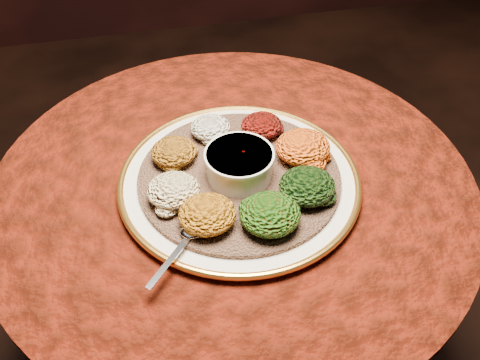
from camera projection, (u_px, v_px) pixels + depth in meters
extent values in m
plane|color=black|center=(235.00, 359.00, 1.57)|extent=(4.00, 4.00, 0.00)
cylinder|color=black|center=(235.00, 355.00, 1.55)|extent=(0.44, 0.44, 0.04)
cylinder|color=black|center=(234.00, 293.00, 1.33)|extent=(0.12, 0.12, 0.68)
cylinder|color=black|center=(233.00, 191.00, 1.08)|extent=(0.80, 0.80, 0.04)
cylinder|color=#4B1006|center=(233.00, 237.00, 1.18)|extent=(0.93, 0.93, 0.34)
cylinder|color=#4B1006|center=(232.00, 182.00, 1.06)|extent=(0.96, 0.96, 0.01)
cylinder|color=beige|center=(239.00, 182.00, 1.04)|extent=(0.54, 0.54, 0.02)
torus|color=gold|center=(239.00, 180.00, 1.03)|extent=(0.47, 0.47, 0.01)
cylinder|color=#8A5C45|center=(239.00, 177.00, 1.03)|extent=(0.50, 0.50, 0.01)
cylinder|color=silver|center=(239.00, 165.00, 1.01)|extent=(0.12, 0.12, 0.05)
cylinder|color=silver|center=(239.00, 155.00, 0.99)|extent=(0.13, 0.13, 0.01)
cylinder|color=#540A04|center=(239.00, 158.00, 0.99)|extent=(0.10, 0.10, 0.01)
ellipsoid|color=silver|center=(193.00, 231.00, 0.92)|extent=(0.05, 0.03, 0.01)
cube|color=silver|center=(171.00, 260.00, 0.87)|extent=(0.09, 0.10, 0.00)
ellipsoid|color=white|center=(210.00, 128.00, 1.10)|extent=(0.08, 0.08, 0.04)
ellipsoid|color=black|center=(262.00, 125.00, 1.10)|extent=(0.09, 0.08, 0.04)
ellipsoid|color=#A9760E|center=(303.00, 147.00, 1.04)|extent=(0.11, 0.10, 0.05)
ellipsoid|color=black|center=(307.00, 186.00, 0.97)|extent=(0.10, 0.10, 0.05)
ellipsoid|color=#942009|center=(270.00, 214.00, 0.92)|extent=(0.11, 0.10, 0.05)
ellipsoid|color=#BB6F10|center=(207.00, 214.00, 0.92)|extent=(0.10, 0.10, 0.05)
ellipsoid|color=maroon|center=(173.00, 190.00, 0.96)|extent=(0.10, 0.09, 0.05)
ellipsoid|color=#935711|center=(174.00, 152.00, 1.04)|extent=(0.09, 0.09, 0.04)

